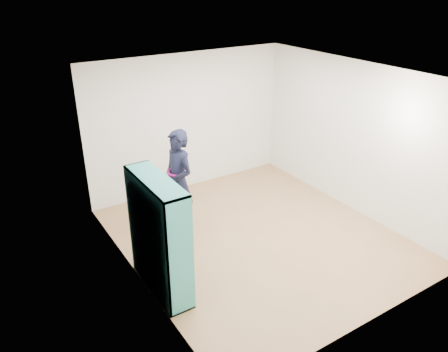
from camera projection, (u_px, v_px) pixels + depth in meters
floor at (257, 237)px, 7.04m from camera, size 4.50×4.50×0.00m
ceiling at (263, 75)px, 5.94m from camera, size 4.50×4.50×0.00m
wall_left at (133, 196)px, 5.52m from camera, size 0.02×4.50×2.60m
wall_right at (354, 138)px, 7.46m from camera, size 0.02×4.50×2.60m
wall_back at (188, 123)px, 8.21m from camera, size 4.00×0.02×2.60m
wall_front at (383, 232)px, 4.77m from camera, size 4.00×0.02×2.60m
bookshelf at (157, 238)px, 5.58m from camera, size 0.35×1.21×1.61m
person at (179, 182)px, 6.92m from camera, size 0.49×0.68×1.71m
smartphone at (167, 176)px, 6.84m from camera, size 0.04×0.09×0.13m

